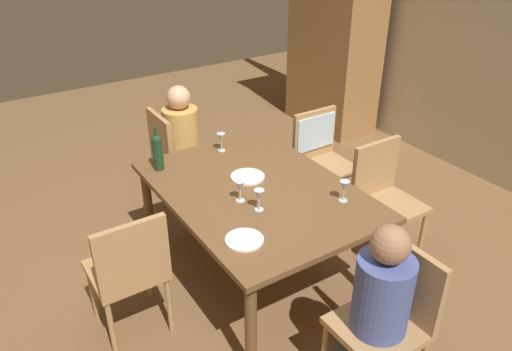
{
  "coord_description": "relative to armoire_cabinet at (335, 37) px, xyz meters",
  "views": [
    {
      "loc": [
        2.49,
        -1.61,
        2.5
      ],
      "look_at": [
        0.0,
        0.0,
        0.85
      ],
      "focal_mm": 34.79,
      "sensor_mm": 36.0,
      "label": 1
    }
  ],
  "objects": [
    {
      "name": "person_man_bearded",
      "position": [
        0.72,
        -2.32,
        -0.44
      ],
      "size": [
        0.31,
        0.35,
        1.14
      ],
      "color": "#33333D",
      "rests_on": "ground_plane"
    },
    {
      "name": "armoire_cabinet",
      "position": [
        0.0,
        0.0,
        0.0
      ],
      "size": [
        1.18,
        0.62,
        2.18
      ],
      "color": "olive",
      "rests_on": "ground_plane"
    },
    {
      "name": "wine_glass_near_left",
      "position": [
        2.02,
        -2.52,
        -0.24
      ],
      "size": [
        0.07,
        0.07,
        0.15
      ],
      "color": "silver",
      "rests_on": "dining_table"
    },
    {
      "name": "dining_table",
      "position": [
        1.93,
        -2.35,
        -0.43
      ],
      "size": [
        1.67,
        1.19,
        0.75
      ],
      "color": "brown",
      "rests_on": "ground_plane"
    },
    {
      "name": "wine_bottle_tall_green",
      "position": [
        1.31,
        -2.8,
        -0.2
      ],
      "size": [
        0.08,
        0.08,
        0.34
      ],
      "color": "#19381E",
      "rests_on": "dining_table"
    },
    {
      "name": "wine_glass_far",
      "position": [
        2.18,
        -2.48,
        -0.24
      ],
      "size": [
        0.07,
        0.07,
        0.15
      ],
      "color": "silver",
      "rests_on": "dining_table"
    },
    {
      "name": "chair_left_end",
      "position": [
        0.72,
        -2.43,
        -0.56
      ],
      "size": [
        0.44,
        0.44,
        0.92
      ],
      "color": "#A87F51",
      "rests_on": "ground_plane"
    },
    {
      "name": "dinner_plate_guest_left",
      "position": [
        2.41,
        -2.74,
        -0.34
      ],
      "size": [
        0.23,
        0.23,
        0.01
      ],
      "primitive_type": "cylinder",
      "color": "white",
      "rests_on": "dining_table"
    },
    {
      "name": "person_woman_host",
      "position": [
        3.15,
        -2.37,
        -0.44
      ],
      "size": [
        0.3,
        0.35,
        1.13
      ],
      "rotation": [
        0.0,
        0.0,
        3.14
      ],
      "color": "#33333D",
      "rests_on": "ground_plane"
    },
    {
      "name": "wine_glass_near_right",
      "position": [
        2.39,
        -1.95,
        -0.24
      ],
      "size": [
        0.07,
        0.07,
        0.15
      ],
      "color": "silver",
      "rests_on": "dining_table"
    },
    {
      "name": "ground_plane",
      "position": [
        1.93,
        -2.35,
        -1.1
      ],
      "size": [
        10.0,
        10.0,
        0.0
      ],
      "primitive_type": "plane",
      "color": "brown"
    },
    {
      "name": "chair_right_end",
      "position": [
        3.15,
        -2.26,
        -0.56
      ],
      "size": [
        0.44,
        0.44,
        0.92
      ],
      "rotation": [
        0.0,
        0.0,
        3.14
      ],
      "color": "#A87F51",
      "rests_on": "ground_plane"
    },
    {
      "name": "chair_far_left",
      "position": [
        1.43,
        -1.37,
        -0.5
      ],
      "size": [
        0.46,
        0.44,
        0.92
      ],
      "rotation": [
        0.0,
        0.0,
        -1.57
      ],
      "color": "#A87F51",
      "rests_on": "ground_plane"
    },
    {
      "name": "wine_glass_centre",
      "position": [
        1.29,
        -2.26,
        -0.24
      ],
      "size": [
        0.07,
        0.07,
        0.15
      ],
      "color": "silver",
      "rests_on": "dining_table"
    },
    {
      "name": "chair_far_right",
      "position": [
        2.22,
        -1.37,
        -0.56
      ],
      "size": [
        0.44,
        0.44,
        0.92
      ],
      "rotation": [
        0.0,
        0.0,
        -1.57
      ],
      "color": "#A87F51",
      "rests_on": "ground_plane"
    },
    {
      "name": "dinner_plate_host",
      "position": [
        1.77,
        -2.32,
        -0.34
      ],
      "size": [
        0.25,
        0.25,
        0.01
      ],
      "primitive_type": "cylinder",
      "color": "white",
      "rests_on": "dining_table"
    },
    {
      "name": "chair_near",
      "position": [
        2.02,
        -3.32,
        -0.56
      ],
      "size": [
        0.44,
        0.44,
        0.92
      ],
      "rotation": [
        0.0,
        0.0,
        1.57
      ],
      "color": "#A87F51",
      "rests_on": "ground_plane"
    }
  ]
}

